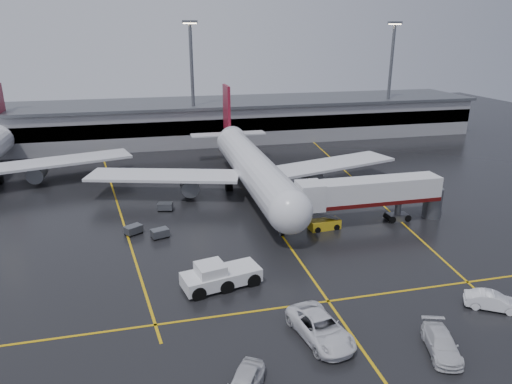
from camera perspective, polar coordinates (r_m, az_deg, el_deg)
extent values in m
plane|color=black|center=(62.61, 1.35, -2.74)|extent=(220.00, 220.00, 0.00)
cube|color=gold|center=(62.61, 1.35, -2.73)|extent=(0.25, 90.00, 0.02)
cube|color=gold|center=(43.97, 8.87, -13.14)|extent=(60.00, 0.25, 0.02)
cube|color=gold|center=(70.31, -16.78, -1.08)|extent=(9.99, 69.35, 0.02)
cube|color=gold|center=(77.50, 12.41, 1.17)|extent=(7.57, 69.64, 0.02)
cube|color=gray|center=(106.97, -5.27, 8.65)|extent=(120.00, 18.00, 8.00)
cube|color=black|center=(98.33, -4.51, 8.04)|extent=(120.00, 0.40, 3.00)
cube|color=#595B60|center=(106.28, -5.34, 10.93)|extent=(122.00, 19.00, 0.60)
cylinder|color=#595B60|center=(99.24, -7.82, 12.71)|extent=(0.70, 0.70, 25.00)
cube|color=#595B60|center=(98.67, -8.17, 20.05)|extent=(3.00, 1.20, 0.50)
cube|color=#FFE5B2|center=(98.66, -8.16, 19.88)|extent=(2.60, 0.90, 0.20)
cylinder|color=#595B60|center=(113.01, 16.12, 12.92)|extent=(0.70, 0.70, 25.00)
cube|color=#595B60|center=(112.51, 16.75, 19.34)|extent=(3.00, 1.20, 0.50)
cube|color=#FFE5B2|center=(112.50, 16.73, 19.19)|extent=(2.60, 0.90, 0.20)
cylinder|color=silver|center=(68.59, -0.32, 2.95)|extent=(5.20, 36.00, 5.20)
sphere|color=silver|center=(52.15, 4.19, -2.43)|extent=(5.20, 5.20, 5.20)
cone|color=silver|center=(88.41, -3.45, 7.01)|extent=(4.94, 8.00, 4.94)
cube|color=maroon|center=(88.49, -3.63, 10.25)|extent=(0.50, 5.50, 8.50)
cube|color=silver|center=(88.37, -3.45, 7.14)|extent=(14.00, 3.00, 0.25)
cube|color=silver|center=(69.11, -11.27, 2.01)|extent=(22.80, 11.83, 0.40)
cube|color=silver|center=(74.53, 9.12, 3.39)|extent=(22.80, 11.83, 0.40)
cylinder|color=#595B60|center=(68.76, -8.24, 0.87)|extent=(2.60, 4.50, 2.60)
cylinder|color=#595B60|center=(72.78, 6.81, 1.97)|extent=(2.60, 4.50, 2.60)
cylinder|color=#595B60|center=(56.01, 3.19, -4.38)|extent=(0.56, 0.56, 2.00)
cylinder|color=#595B60|center=(71.73, -3.35, 0.97)|extent=(0.56, 0.56, 2.00)
cylinder|color=#595B60|center=(73.05, 1.59, 1.34)|extent=(0.56, 0.56, 2.00)
cylinder|color=black|center=(56.24, 3.18, -4.89)|extent=(0.40, 1.10, 1.10)
cylinder|color=black|center=(71.87, -3.35, 0.63)|extent=(1.00, 1.40, 1.40)
cylinder|color=black|center=(73.19, 1.59, 1.01)|extent=(1.00, 1.40, 1.40)
cone|color=silver|center=(102.52, -28.70, 6.39)|extent=(4.94, 8.00, 4.94)
cube|color=maroon|center=(102.70, -29.00, 9.16)|extent=(0.50, 5.50, 8.50)
cube|color=silver|center=(102.48, -28.71, 6.50)|extent=(14.00, 3.00, 0.25)
cube|color=silver|center=(81.85, -22.94, 3.52)|extent=(22.80, 11.83, 0.40)
cylinder|color=#595B60|center=(81.93, -25.32, 2.18)|extent=(2.60, 4.50, 2.60)
cube|color=silver|center=(60.00, 14.03, 0.16)|extent=(18.00, 3.20, 3.00)
cube|color=#490A09|center=(60.42, 13.93, -1.00)|extent=(18.00, 3.30, 0.50)
cube|color=silver|center=(56.79, 6.65, -0.46)|extent=(3.00, 3.40, 3.30)
cylinder|color=#595B60|center=(62.85, 17.07, -2.06)|extent=(0.80, 0.80, 3.00)
cube|color=#595B60|center=(63.22, 16.98, -2.95)|extent=(2.60, 1.60, 0.90)
cylinder|color=#595B60|center=(65.29, 20.91, -1.24)|extent=(2.40, 2.40, 4.00)
cylinder|color=black|center=(62.69, 16.11, -3.05)|extent=(0.90, 1.80, 0.90)
cylinder|color=black|center=(63.77, 17.83, -2.85)|extent=(0.90, 1.80, 0.90)
cube|color=silver|center=(45.46, -4.30, -10.37)|extent=(7.98, 4.55, 1.29)
cube|color=silver|center=(44.62, -5.63, -9.45)|extent=(3.07, 3.07, 1.07)
cube|color=black|center=(44.62, -5.63, -9.45)|extent=(2.76, 2.76, 0.97)
cylinder|color=black|center=(44.86, -7.66, -11.50)|extent=(2.05, 3.44, 1.39)
cylinder|color=black|center=(45.65, -4.28, -10.78)|extent=(2.05, 3.44, 1.39)
cylinder|color=black|center=(46.59, -1.05, -10.07)|extent=(2.05, 3.44, 1.39)
cube|color=gold|center=(58.49, 8.42, -3.95)|extent=(4.04, 1.98, 1.19)
cube|color=#595B60|center=(58.06, 8.48, -2.91)|extent=(3.84, 1.32, 1.36)
cylinder|color=black|center=(58.05, 7.26, -4.36)|extent=(0.93, 1.91, 0.76)
cylinder|color=black|center=(59.17, 9.54, -4.02)|extent=(0.93, 1.91, 0.76)
imported|color=white|center=(38.81, 7.94, -16.24)|extent=(4.38, 7.41, 1.93)
imported|color=silver|center=(39.85, 21.86, -16.92)|extent=(3.62, 5.65, 1.52)
imported|color=white|center=(47.00, 27.11, -11.86)|extent=(4.84, 3.83, 1.54)
imported|color=silver|center=(33.80, -1.51, -22.59)|extent=(4.14, 5.17, 1.65)
cube|color=#595B60|center=(56.55, -11.75, -4.93)|extent=(2.30, 1.85, 0.90)
cylinder|color=black|center=(56.07, -12.31, -5.71)|extent=(0.40, 0.20, 0.40)
cylinder|color=black|center=(56.55, -10.78, -5.38)|extent=(0.40, 0.20, 0.40)
cylinder|color=black|center=(56.94, -12.65, -5.34)|extent=(0.40, 0.20, 0.40)
cylinder|color=black|center=(57.41, -11.14, -5.02)|extent=(0.40, 0.20, 0.40)
cube|color=#595B60|center=(58.26, -14.86, -4.44)|extent=(2.39, 2.18, 0.90)
cylinder|color=black|center=(57.68, -15.22, -5.23)|extent=(0.40, 0.20, 0.40)
cylinder|color=black|center=(58.43, -13.90, -4.79)|extent=(0.40, 0.20, 0.40)
cylinder|color=black|center=(58.48, -15.75, -4.94)|extent=(0.40, 0.20, 0.40)
cylinder|color=black|center=(59.22, -14.43, -4.51)|extent=(0.40, 0.20, 0.40)
cube|color=#595B60|center=(64.82, -11.11, -1.71)|extent=(2.24, 1.71, 0.90)
cylinder|color=black|center=(64.68, -11.86, -2.26)|extent=(0.40, 0.20, 0.40)
cylinder|color=black|center=(64.38, -10.46, -2.26)|extent=(0.40, 0.20, 0.40)
cylinder|color=black|center=(65.59, -11.70, -1.94)|extent=(0.40, 0.20, 0.40)
cylinder|color=black|center=(65.30, -10.32, -1.94)|extent=(0.40, 0.20, 0.40)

